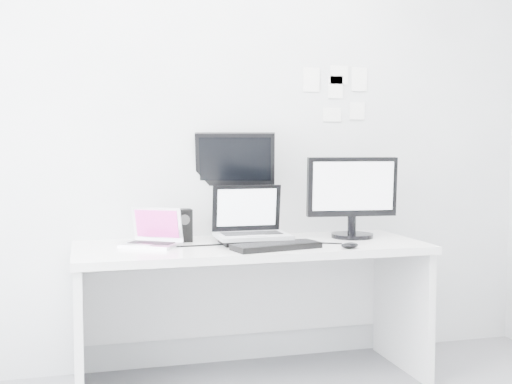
{
  "coord_description": "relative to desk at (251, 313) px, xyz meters",
  "views": [
    {
      "loc": [
        -0.84,
        -1.97,
        1.23
      ],
      "look_at": [
        0.02,
        1.23,
        1.0
      ],
      "focal_mm": 45.46,
      "sensor_mm": 36.0,
      "label": 1
    }
  ],
  "objects": [
    {
      "name": "back_wall",
      "position": [
        0.0,
        0.35,
        0.99
      ],
      "size": [
        3.6,
        0.0,
        3.6
      ],
      "primitive_type": "plane",
      "rotation": [
        1.57,
        0.0,
        0.0
      ],
      "color": "silver",
      "rests_on": "ground"
    },
    {
      "name": "desk",
      "position": [
        0.0,
        0.0,
        0.0
      ],
      "size": [
        1.8,
        0.7,
        0.73
      ],
      "primitive_type": "cube",
      "color": "white",
      "rests_on": "ground"
    },
    {
      "name": "macbook",
      "position": [
        -0.52,
        0.04,
        0.47
      ],
      "size": [
        0.34,
        0.32,
        0.2
      ],
      "primitive_type": "cube",
      "rotation": [
        0.0,
        0.0,
        -0.57
      ],
      "color": "silver",
      "rests_on": "desk"
    },
    {
      "name": "speaker",
      "position": [
        -0.33,
        0.17,
        0.45
      ],
      "size": [
        0.09,
        0.09,
        0.17
      ],
      "primitive_type": "cube",
      "rotation": [
        0.0,
        0.0,
        0.06
      ],
      "color": "black",
      "rests_on": "desk"
    },
    {
      "name": "dell_laptop",
      "position": [
        0.01,
        -0.01,
        0.52
      ],
      "size": [
        0.37,
        0.29,
        0.31
      ],
      "primitive_type": "cube",
      "rotation": [
        0.0,
        0.0,
        0.0
      ],
      "color": "#9FA1A6",
      "rests_on": "desk"
    },
    {
      "name": "rear_monitor",
      "position": [
        -0.01,
        0.31,
        0.66
      ],
      "size": [
        0.47,
        0.27,
        0.6
      ],
      "primitive_type": "cube",
      "rotation": [
        0.0,
        0.0,
        -0.28
      ],
      "color": "black",
      "rests_on": "desk"
    },
    {
      "name": "samsung_monitor",
      "position": [
        0.6,
        0.07,
        0.6
      ],
      "size": [
        0.53,
        0.28,
        0.46
      ],
      "primitive_type": "cube",
      "rotation": [
        0.0,
        0.0,
        -0.11
      ],
      "color": "black",
      "rests_on": "desk"
    },
    {
      "name": "keyboard",
      "position": [
        0.07,
        -0.2,
        0.38
      ],
      "size": [
        0.46,
        0.24,
        0.03
      ],
      "primitive_type": "cube",
      "rotation": [
        0.0,
        0.0,
        0.21
      ],
      "color": "black",
      "rests_on": "desk"
    },
    {
      "name": "mouse",
      "position": [
        0.43,
        -0.28,
        0.38
      ],
      "size": [
        0.11,
        0.08,
        0.03
      ],
      "primitive_type": "ellipsoid",
      "rotation": [
        0.0,
        0.0,
        0.22
      ],
      "color": "black",
      "rests_on": "desk"
    },
    {
      "name": "wall_note_0",
      "position": [
        0.45,
        0.34,
        1.26
      ],
      "size": [
        0.1,
        0.0,
        0.14
      ],
      "primitive_type": "cube",
      "color": "white",
      "rests_on": "back_wall"
    },
    {
      "name": "wall_note_1",
      "position": [
        0.6,
        0.34,
        1.22
      ],
      "size": [
        0.09,
        0.0,
        0.13
      ],
      "primitive_type": "cube",
      "color": "white",
      "rests_on": "back_wall"
    },
    {
      "name": "wall_note_2",
      "position": [
        0.75,
        0.34,
        1.26
      ],
      "size": [
        0.1,
        0.0,
        0.14
      ],
      "primitive_type": "cube",
      "color": "white",
      "rests_on": "back_wall"
    },
    {
      "name": "wall_note_3",
      "position": [
        0.58,
        0.34,
        1.05
      ],
      "size": [
        0.11,
        0.0,
        0.08
      ],
      "primitive_type": "cube",
      "color": "white",
      "rests_on": "back_wall"
    },
    {
      "name": "wall_note_4",
      "position": [
        0.74,
        0.34,
        1.08
      ],
      "size": [
        0.09,
        0.0,
        0.1
      ],
      "primitive_type": "cube",
      "color": "white",
      "rests_on": "back_wall"
    },
    {
      "name": "wall_note_5",
      "position": [
        0.62,
        0.34,
        1.29
      ],
      "size": [
        0.11,
        0.0,
        0.11
      ],
      "primitive_type": "cube",
      "color": "white",
      "rests_on": "back_wall"
    }
  ]
}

